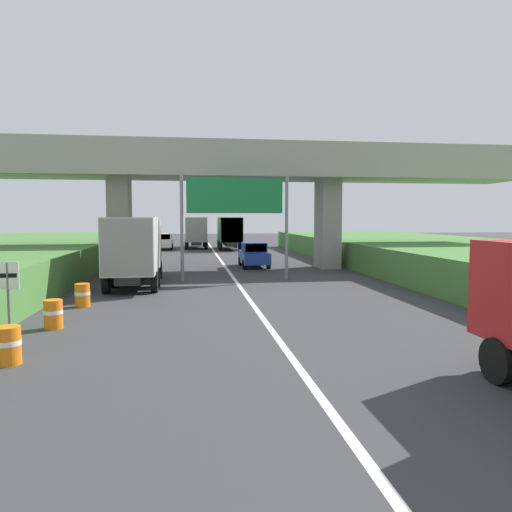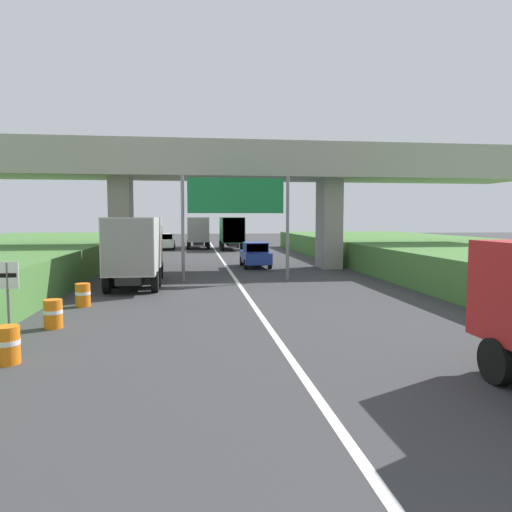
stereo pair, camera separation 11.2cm
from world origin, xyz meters
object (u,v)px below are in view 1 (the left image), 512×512
Objects in this scene: car_blue at (254,255)px; car_white at (164,242)px; truck_orange at (135,247)px; construction_barrel_3 at (82,295)px; overhead_highway_sign at (235,203)px; construction_barrel_2 at (53,314)px; speed_limit_sign at (8,289)px; truck_black at (196,231)px; truck_green at (229,231)px; construction_barrel_1 at (8,345)px.

car_white is (-7.13, 19.31, 0.00)m from car_blue.
truck_orange is 8.11× the size of construction_barrel_3.
overhead_highway_sign is 6.53× the size of construction_barrel_2.
speed_limit_sign is 0.54× the size of car_blue.
speed_limit_sign is 40.22m from truck_black.
construction_barrel_3 is (-6.56, -6.86, -3.75)m from overhead_highway_sign.
truck_green is at bearing 75.47° from truck_orange.
overhead_highway_sign reaches higher than car_white.
construction_barrel_2 is at bearing -92.30° from car_white.
truck_orange is (-3.40, -29.19, 0.00)m from truck_black.
speed_limit_sign reaches higher than construction_barrel_1.
truck_orange is at bearing -131.24° from car_blue.
truck_orange is 27.41m from car_white.
truck_green is 1.78× the size of car_white.
car_blue is 22.57m from construction_barrel_1.
construction_barrel_1 is 1.00× the size of construction_barrel_2.
speed_limit_sign is 2.49m from construction_barrel_1.
overhead_highway_sign is 10.21m from construction_barrel_3.
construction_barrel_3 is (0.11, 7.27, 0.00)m from construction_barrel_1.
truck_green is at bearing 76.76° from construction_barrel_2.
construction_barrel_3 is at bearing -104.52° from truck_green.
speed_limit_sign is at bearing 108.72° from construction_barrel_1.
truck_orange reaches higher than construction_barrel_3.
speed_limit_sign reaches higher than car_white.
construction_barrel_1 is at bearing -96.83° from truck_orange.
speed_limit_sign is 0.31× the size of truck_orange.
truck_orange is at bearing -104.53° from truck_green.
car_blue is at bearing -69.74° from car_white.
speed_limit_sign is 10.87m from truck_orange.
truck_black is 1.78× the size of car_blue.
construction_barrel_1 is (-4.93, -41.97, -1.47)m from truck_black.
truck_orange is (2.26, 10.62, 0.46)m from speed_limit_sign.
overhead_highway_sign is 27.98m from truck_black.
truck_orange is at bearing 78.00° from speed_limit_sign.
construction_barrel_3 is at bearing -97.91° from truck_black.
construction_barrel_3 is at bearing -104.46° from truck_orange.
construction_barrel_2 is (-1.51, -9.14, -1.47)m from truck_orange.
speed_limit_sign is 2.48× the size of construction_barrel_3.
construction_barrel_1 and construction_barrel_2 have the same top height.
truck_green reaches higher than car_white.
car_white is 4.56× the size of construction_barrel_1.
overhead_highway_sign is 6.53× the size of construction_barrel_1.
speed_limit_sign is 1.95m from construction_barrel_2.
truck_black is at bearing 82.70° from construction_barrel_2.
car_blue is 4.56× the size of construction_barrel_3.
construction_barrel_1 is (-8.45, -39.48, -1.47)m from truck_green.
truck_green reaches higher than construction_barrel_3.
speed_limit_sign is at bearing -103.81° from truck_green.
car_white is at bearing 87.70° from construction_barrel_2.
car_white is at bearing 87.88° from construction_barrel_1.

